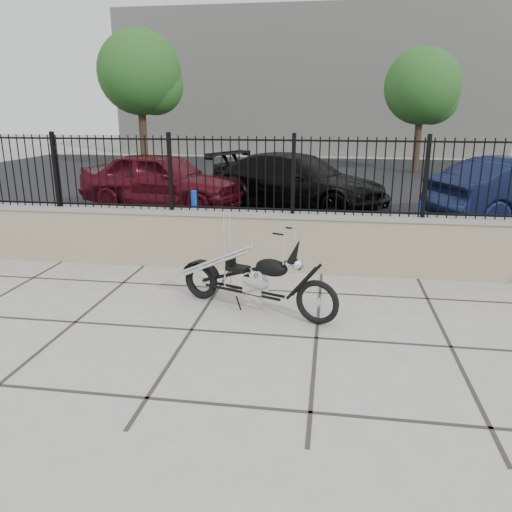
{
  "coord_description": "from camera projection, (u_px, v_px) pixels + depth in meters",
  "views": [
    {
      "loc": [
        1.6,
        -5.34,
        2.56
      ],
      "look_at": [
        0.63,
        1.04,
        0.66
      ],
      "focal_mm": 35.0,
      "sensor_mm": 36.0,
      "label": 1
    }
  ],
  "objects": [
    {
      "name": "background_building",
      "position": [
        309.0,
        84.0,
        30.01
      ],
      "size": [
        22.0,
        6.0,
        8.0
      ],
      "primitive_type": "cube",
      "color": "beige",
      "rests_on": "ground_plane"
    },
    {
      "name": "parking_lot",
      "position": [
        287.0,
        184.0,
        17.87
      ],
      "size": [
        30.0,
        30.0,
        0.0
      ],
      "primitive_type": "plane",
      "color": "black",
      "rests_on": "ground"
    },
    {
      "name": "tree_right",
      "position": [
        423.0,
        83.0,
        20.13
      ],
      "size": [
        3.04,
        3.04,
        5.13
      ],
      "rotation": [
        0.0,
        0.0,
        0.14
      ],
      "color": "#382619",
      "rests_on": "ground_plane"
    },
    {
      "name": "bollard_b",
      "position": [
        420.0,
        226.0,
        9.36
      ],
      "size": [
        0.15,
        0.15,
        0.92
      ],
      "primitive_type": "cylinder",
      "rotation": [
        0.0,
        0.0,
        -0.43
      ],
      "color": "blue",
      "rests_on": "ground_plane"
    },
    {
      "name": "car_black",
      "position": [
        297.0,
        182.0,
        13.18
      ],
      "size": [
        5.36,
        4.05,
        1.45
      ],
      "primitive_type": "imported",
      "rotation": [
        0.0,
        0.0,
        1.1
      ],
      "color": "black",
      "rests_on": "parking_lot"
    },
    {
      "name": "retaining_wall",
      "position": [
        232.0,
        240.0,
        8.25
      ],
      "size": [
        14.0,
        0.36,
        0.96
      ],
      "primitive_type": "cube",
      "color": "gray",
      "rests_on": "ground_plane"
    },
    {
      "name": "iron_fence",
      "position": [
        231.0,
        174.0,
        7.94
      ],
      "size": [
        14.0,
        0.08,
        1.2
      ],
      "primitive_type": "cube",
      "color": "black",
      "rests_on": "retaining_wall"
    },
    {
      "name": "tree_left",
      "position": [
        139.0,
        68.0,
        21.56
      ],
      "size": [
        3.6,
        3.6,
        6.08
      ],
      "rotation": [
        0.0,
        0.0,
        0.24
      ],
      "color": "#382619",
      "rests_on": "ground_plane"
    },
    {
      "name": "chopper_motorcycle",
      "position": [
        253.0,
        262.0,
        6.44
      ],
      "size": [
        2.18,
        1.15,
        1.31
      ],
      "primitive_type": null,
      "rotation": [
        0.0,
        0.0,
        -0.37
      ],
      "color": "black",
      "rests_on": "ground_plane"
    },
    {
      "name": "car_red",
      "position": [
        162.0,
        180.0,
        13.24
      ],
      "size": [
        4.68,
        2.61,
        1.51
      ],
      "primitive_type": "imported",
      "rotation": [
        0.0,
        0.0,
        1.37
      ],
      "color": "#500B17",
      "rests_on": "parking_lot"
    },
    {
      "name": "bollard_a",
      "position": [
        195.0,
        215.0,
        10.11
      ],
      "size": [
        0.15,
        0.15,
        0.99
      ],
      "primitive_type": "cylinder",
      "rotation": [
        0.0,
        0.0,
        -0.3
      ],
      "color": "#0B53B0",
      "rests_on": "ground_plane"
    },
    {
      "name": "ground_plane",
      "position": [
        191.0,
        330.0,
        6.01
      ],
      "size": [
        90.0,
        90.0,
        0.0
      ],
      "primitive_type": "plane",
      "color": "#99968E",
      "rests_on": "ground"
    }
  ]
}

